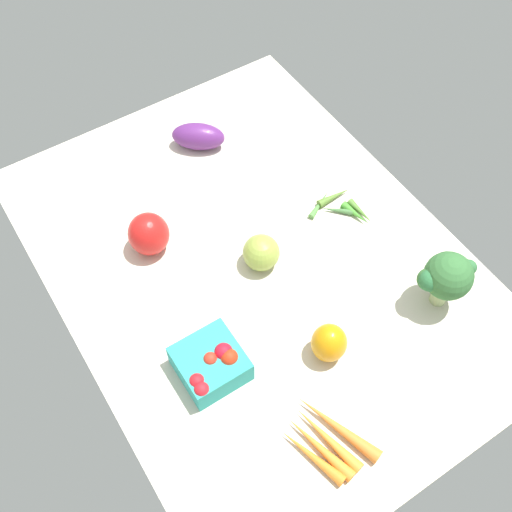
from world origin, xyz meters
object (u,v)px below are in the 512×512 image
(okra_pile, at_px, (342,206))
(heirloom_tomato_green, at_px, (261,253))
(eggplant, at_px, (198,136))
(bell_pepper_red, at_px, (149,234))
(broccoli_head, at_px, (446,277))
(carrot_bunch, at_px, (326,440))
(bell_pepper_orange, at_px, (327,344))
(berry_basket, at_px, (211,364))

(okra_pile, bearing_deg, heirloom_tomato_green, -84.38)
(heirloom_tomato_green, distance_m, eggplant, 0.35)
(okra_pile, relative_size, heirloom_tomato_green, 1.70)
(eggplant, xyz_separation_m, bell_pepper_red, (0.19, -0.22, 0.02))
(heirloom_tomato_green, bearing_deg, okra_pile, 95.62)
(broccoli_head, distance_m, okra_pile, 0.29)
(heirloom_tomato_green, xyz_separation_m, eggplant, (-0.35, 0.06, -0.01))
(broccoli_head, distance_m, carrot_bunch, 0.37)
(bell_pepper_orange, height_order, broccoli_head, broccoli_head)
(broccoli_head, relative_size, okra_pile, 1.06)
(heirloom_tomato_green, bearing_deg, bell_pepper_red, -132.76)
(broccoli_head, xyz_separation_m, okra_pile, (-0.28, -0.01, -0.08))
(berry_basket, relative_size, carrot_bunch, 0.68)
(bell_pepper_orange, distance_m, eggplant, 0.58)
(okra_pile, relative_size, eggplant, 1.04)
(broccoli_head, height_order, bell_pepper_red, broccoli_head)
(eggplant, bearing_deg, heirloom_tomato_green, -60.71)
(heirloom_tomato_green, bearing_deg, eggplant, 170.63)
(berry_basket, xyz_separation_m, okra_pile, (-0.17, 0.42, -0.02))
(bell_pepper_orange, relative_size, broccoli_head, 0.62)
(berry_basket, distance_m, carrot_bunch, 0.24)
(berry_basket, relative_size, broccoli_head, 0.85)
(carrot_bunch, bearing_deg, bell_pepper_orange, 143.92)
(berry_basket, distance_m, broccoli_head, 0.45)
(bell_pepper_orange, distance_m, bell_pepper_red, 0.42)
(eggplant, bearing_deg, berry_basket, -78.93)
(berry_basket, relative_size, bell_pepper_orange, 1.38)
(okra_pile, relative_size, bell_pepper_red, 1.36)
(okra_pile, xyz_separation_m, heirloom_tomato_green, (0.02, -0.22, 0.03))
(okra_pile, height_order, heirloom_tomato_green, heirloom_tomato_green)
(carrot_bunch, bearing_deg, bell_pepper_red, -173.38)
(berry_basket, xyz_separation_m, eggplant, (-0.50, 0.26, -0.00))
(bell_pepper_orange, bearing_deg, eggplant, 173.25)
(eggplant, bearing_deg, bell_pepper_orange, -58.09)
(berry_basket, bearing_deg, broccoli_head, 76.19)
(bell_pepper_orange, xyz_separation_m, broccoli_head, (0.02, 0.25, 0.04))
(broccoli_head, xyz_separation_m, bell_pepper_red, (-0.41, -0.40, -0.04))
(bell_pepper_orange, xyz_separation_m, eggplant, (-0.58, 0.07, -0.01))
(broccoli_head, relative_size, eggplant, 1.10)
(berry_basket, height_order, bell_pepper_red, bell_pepper_red)
(okra_pile, height_order, bell_pepper_red, bell_pepper_red)
(bell_pepper_orange, xyz_separation_m, bell_pepper_red, (-0.39, -0.16, 0.01))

